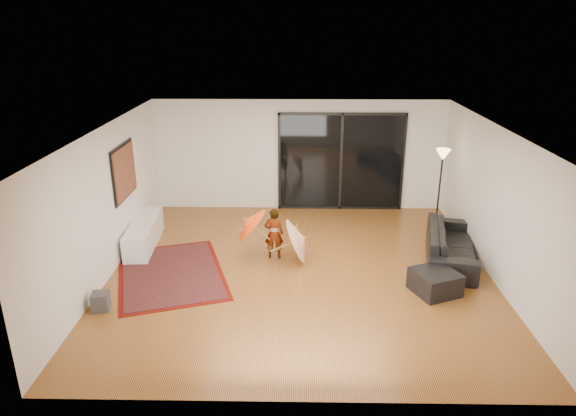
{
  "coord_description": "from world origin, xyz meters",
  "views": [
    {
      "loc": [
        -0.07,
        -8.64,
        4.46
      ],
      "look_at": [
        -0.24,
        0.48,
        1.1
      ],
      "focal_mm": 32.0,
      "sensor_mm": 36.0,
      "label": 1
    }
  ],
  "objects_px": {
    "sofa": "(451,244)",
    "ottoman": "(435,282)",
    "child": "(274,234)",
    "media_console": "(144,234)"
  },
  "relations": [
    {
      "from": "ottoman",
      "to": "child",
      "type": "relative_size",
      "value": 0.68
    },
    {
      "from": "sofa",
      "to": "ottoman",
      "type": "relative_size",
      "value": 3.24
    },
    {
      "from": "sofa",
      "to": "ottoman",
      "type": "height_order",
      "value": "sofa"
    },
    {
      "from": "sofa",
      "to": "ottoman",
      "type": "bearing_deg",
      "value": 167.25
    },
    {
      "from": "child",
      "to": "ottoman",
      "type": "bearing_deg",
      "value": 155.21
    },
    {
      "from": "media_console",
      "to": "sofa",
      "type": "bearing_deg",
      "value": -9.69
    },
    {
      "from": "media_console",
      "to": "sofa",
      "type": "relative_size",
      "value": 0.84
    },
    {
      "from": "media_console",
      "to": "sofa",
      "type": "distance_m",
      "value": 6.23
    },
    {
      "from": "sofa",
      "to": "child",
      "type": "height_order",
      "value": "child"
    },
    {
      "from": "ottoman",
      "to": "child",
      "type": "distance_m",
      "value": 3.16
    }
  ]
}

